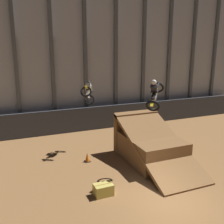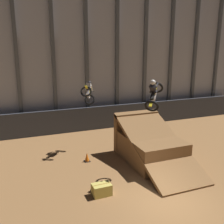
{
  "view_description": "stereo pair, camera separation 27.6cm",
  "coord_description": "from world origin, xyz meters",
  "views": [
    {
      "loc": [
        -6.45,
        -8.84,
        6.93
      ],
      "look_at": [
        -0.23,
        6.23,
        2.87
      ],
      "focal_mm": 42.0,
      "sensor_mm": 36.0,
      "label": 1
    },
    {
      "loc": [
        -6.2,
        -8.94,
        6.93
      ],
      "look_at": [
        -0.23,
        6.23,
        2.87
      ],
      "focal_mm": 42.0,
      "sensor_mm": 36.0,
      "label": 2
    }
  ],
  "objects": [
    {
      "name": "traffic_cone_near_ramp",
      "position": [
        -2.12,
        5.67,
        0.28
      ],
      "size": [
        0.36,
        0.36,
        0.58
      ],
      "color": "black",
      "rests_on": "ground_plane"
    },
    {
      "name": "rider_bike_right_air",
      "position": [
        0.6,
        2.53,
        4.63
      ],
      "size": [
        1.64,
        1.73,
        1.7
      ],
      "rotation": [
        0.58,
        0.0,
        -0.71
      ],
      "color": "black"
    },
    {
      "name": "rider_bike_left_air",
      "position": [
        -1.41,
        7.53,
        4.01
      ],
      "size": [
        1.41,
        1.81,
        1.67
      ],
      "rotation": [
        -0.58,
        0.0,
        -0.47
      ],
      "color": "black"
    },
    {
      "name": "lower_barrier",
      "position": [
        0.0,
        11.76,
        1.0
      ],
      "size": [
        31.36,
        0.2,
        1.99
      ],
      "color": "#383D47",
      "rests_on": "ground_plane"
    },
    {
      "name": "arena_back_wall",
      "position": [
        0.0,
        12.8,
        5.81
      ],
      "size": [
        32.0,
        0.4,
        11.61
      ],
      "color": "#A3A8B2",
      "rests_on": "ground_plane"
    },
    {
      "name": "dirt_ramp",
      "position": [
        1.62,
        4.64,
        0.93
      ],
      "size": [
        3.1,
        6.28,
        2.79
      ],
      "color": "brown",
      "rests_on": "ground_plane"
    },
    {
      "name": "ground_plane",
      "position": [
        0.0,
        0.0,
        0.0
      ],
      "size": [
        60.0,
        60.0,
        0.0
      ],
      "primitive_type": "plane",
      "color": "olive"
    },
    {
      "name": "hay_bale_trackside",
      "position": [
        -2.53,
        1.74,
        0.28
      ],
      "size": [
        0.91,
        0.62,
        0.57
      ],
      "rotation": [
        0.0,
        0.0,
        0.02
      ],
      "color": "#CCB751",
      "rests_on": "ground_plane"
    }
  ]
}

